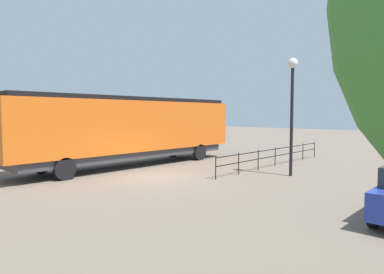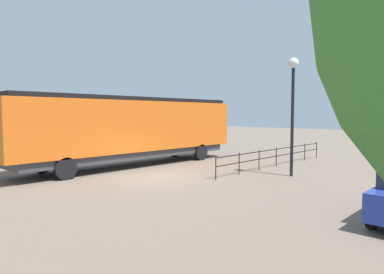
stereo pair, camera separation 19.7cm
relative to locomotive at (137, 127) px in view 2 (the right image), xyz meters
name	(u,v)px [view 2 (the right image)]	position (x,y,z in m)	size (l,w,h in m)	color
ground_plane	(156,178)	(4.14, -2.02, -2.36)	(120.00, 120.00, 0.00)	#756656
locomotive	(137,127)	(0.00, 0.00, 0.00)	(2.99, 15.36, 4.21)	orange
lamp_post	(293,92)	(8.85, 3.06, 1.94)	(0.53, 0.53, 6.02)	black
platform_fence	(276,154)	(6.63, 5.44, -1.60)	(0.05, 11.63, 1.15)	black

